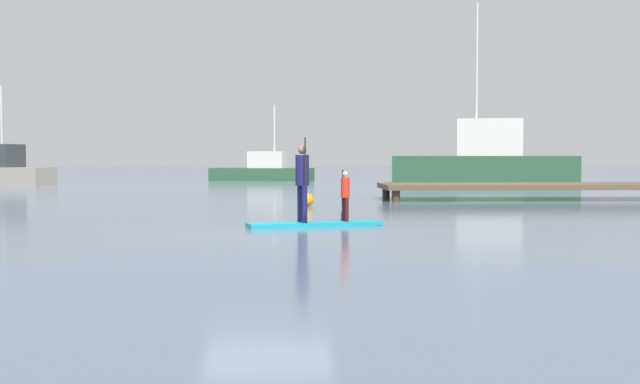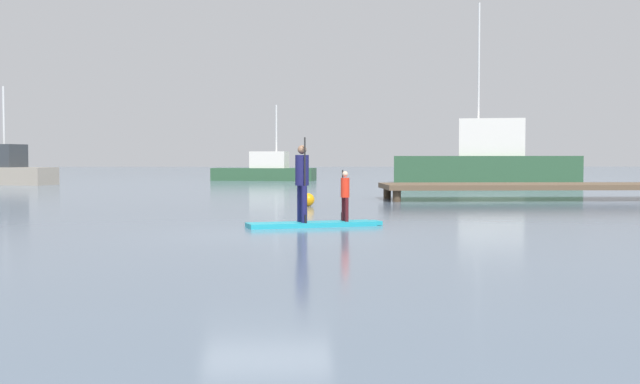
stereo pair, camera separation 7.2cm
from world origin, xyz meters
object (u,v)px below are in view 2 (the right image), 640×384
object	(u,v)px
mooring_buoy_mid	(308,200)
paddleboard_near	(315,224)
motor_boat_small_navy	(265,170)
fishing_boat_white_large	(487,161)
paddler_child_solo	(345,193)
paddler_adult	(302,178)

from	to	relation	value
mooring_buoy_mid	paddleboard_near	bearing A→B (deg)	-90.49
paddleboard_near	motor_boat_small_navy	xyz separation A→B (m)	(-1.96, 34.60, 0.64)
paddleboard_near	fishing_boat_white_large	distance (m)	30.65
paddleboard_near	motor_boat_small_navy	size ratio (longest dim) A/B	0.43
motor_boat_small_navy	paddleboard_near	bearing A→B (deg)	-86.75
fishing_boat_white_large	mooring_buoy_mid	xyz separation A→B (m)	(-11.26, -21.35, -1.12)
paddleboard_near	paddler_child_solo	bearing A→B (deg)	15.72
paddleboard_near	mooring_buoy_mid	bearing A→B (deg)	89.51
paddler_child_solo	paddler_adult	bearing A→B (deg)	-164.20
paddler_adult	paddleboard_near	bearing A→B (deg)	16.01
paddler_adult	paddler_child_solo	xyz separation A→B (m)	(0.95, 0.27, -0.34)
paddler_child_solo	motor_boat_small_navy	world-z (taller)	motor_boat_small_navy
paddler_adult	fishing_boat_white_large	bearing A→B (deg)	67.88
paddler_child_solo	motor_boat_small_navy	bearing A→B (deg)	94.38
paddler_child_solo	fishing_boat_white_large	distance (m)	30.21
paddler_adult	fishing_boat_white_large	xyz separation A→B (m)	(11.59, 28.53, 0.26)
paddler_adult	motor_boat_small_navy	size ratio (longest dim) A/B	0.26
paddleboard_near	mooring_buoy_mid	distance (m)	7.10
paddler_adult	paddler_child_solo	distance (m)	1.04
paddleboard_near	paddler_adult	world-z (taller)	paddler_adult
fishing_boat_white_large	mooring_buoy_mid	distance (m)	24.16
paddleboard_near	paddler_adult	bearing A→B (deg)	-163.99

